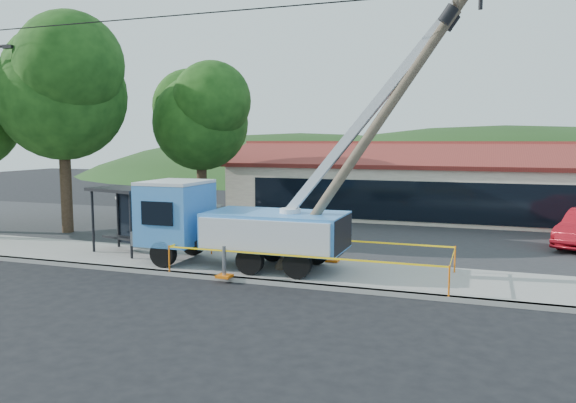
# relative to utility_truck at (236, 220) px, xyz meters

# --- Properties ---
(ground) EXTENTS (120.00, 120.00, 0.00)m
(ground) POSITION_rel_utility_truck_xyz_m (0.64, -3.72, -1.83)
(ground) COLOR black
(ground) RESTS_ON ground
(curb) EXTENTS (60.00, 0.25, 0.15)m
(curb) POSITION_rel_utility_truck_xyz_m (0.64, -1.62, -1.76)
(curb) COLOR gray
(curb) RESTS_ON ground
(sidewalk) EXTENTS (60.00, 4.00, 0.15)m
(sidewalk) POSITION_rel_utility_truck_xyz_m (0.64, 0.28, -1.76)
(sidewalk) COLOR gray
(sidewalk) RESTS_ON ground
(parking_lot) EXTENTS (60.00, 12.00, 0.10)m
(parking_lot) POSITION_rel_utility_truck_xyz_m (0.64, 8.28, -1.78)
(parking_lot) COLOR #28282B
(parking_lot) RESTS_ON ground
(strip_mall) EXTENTS (22.50, 8.53, 4.67)m
(strip_mall) POSITION_rel_utility_truck_xyz_m (4.64, 16.26, 0.05)
(strip_mall) COLOR #BDAA95
(strip_mall) RESTS_ON ground
(tree_west_near) EXTENTS (7.56, 6.72, 10.80)m
(tree_west_near) POSITION_rel_utility_truck_xyz_m (-11.36, 4.28, 5.69)
(tree_west_near) COLOR #332316
(tree_west_near) RESTS_ON ground
(tree_lot) EXTENTS (6.30, 5.60, 8.94)m
(tree_lot) POSITION_rel_utility_truck_xyz_m (-6.36, 9.28, 4.38)
(tree_lot) COLOR #332316
(tree_lot) RESTS_ON ground
(hill_west) EXTENTS (78.40, 56.00, 28.00)m
(hill_west) POSITION_rel_utility_truck_xyz_m (-14.36, 51.28, -1.83)
(hill_west) COLOR #1C3714
(hill_west) RESTS_ON ground
(hill_center) EXTENTS (89.60, 64.00, 32.00)m
(hill_center) POSITION_rel_utility_truck_xyz_m (10.64, 51.28, -1.83)
(hill_center) COLOR #1C3714
(hill_center) RESTS_ON ground
(utility_truck) EXTENTS (12.06, 4.13, 9.64)m
(utility_truck) POSITION_rel_utility_truck_xyz_m (0.00, 0.00, 0.00)
(utility_truck) COLOR black
(utility_truck) RESTS_ON ground
(leaning_pole) EXTENTS (6.63, 1.91, 9.58)m
(leaning_pole) POSITION_rel_utility_truck_xyz_m (5.14, -0.04, 3.47)
(leaning_pole) COLOR brown
(leaning_pole) RESTS_ON ground
(bus_shelter) EXTENTS (3.10, 2.35, 2.67)m
(bus_shelter) POSITION_rel_utility_truck_xyz_m (-5.32, 0.85, 0.28)
(bus_shelter) COLOR black
(bus_shelter) RESTS_ON ground
(caution_tape) EXTENTS (9.54, 3.28, 0.95)m
(caution_tape) POSITION_rel_utility_truck_xyz_m (2.91, -0.07, -0.98)
(caution_tape) COLOR orange
(caution_tape) RESTS_ON ground
(car_silver) EXTENTS (3.06, 4.35, 1.38)m
(car_silver) POSITION_rel_utility_truck_xyz_m (-4.73, 7.34, -1.83)
(car_silver) COLOR #A2A3A9
(car_silver) RESTS_ON ground
(car_white) EXTENTS (5.41, 3.26, 1.47)m
(car_white) POSITION_rel_utility_truck_xyz_m (-8.83, 8.56, -1.83)
(car_white) COLOR silver
(car_white) RESTS_ON ground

